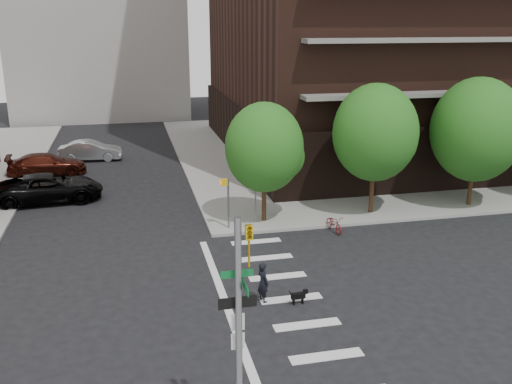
# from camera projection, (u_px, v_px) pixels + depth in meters

# --- Properties ---
(ground) EXTENTS (120.00, 120.00, 0.00)m
(ground) POSITION_uv_depth(u_px,v_px,m) (213.00, 307.00, 21.14)
(ground) COLOR black
(ground) RESTS_ON ground
(sidewalk_ne) EXTENTS (39.00, 33.00, 0.15)m
(sidewalk_ne) POSITION_uv_depth(u_px,v_px,m) (414.00, 147.00, 47.43)
(sidewalk_ne) COLOR gray
(sidewalk_ne) RESTS_ON ground
(crosswalk) EXTENTS (3.85, 13.00, 0.01)m
(crosswalk) POSITION_uv_depth(u_px,v_px,m) (271.00, 301.00, 21.61)
(crosswalk) COLOR silver
(crosswalk) RESTS_ON ground
(tree_a) EXTENTS (4.00, 4.00, 5.90)m
(tree_a) POSITION_uv_depth(u_px,v_px,m) (264.00, 148.00, 28.76)
(tree_a) COLOR #301E11
(tree_a) RESTS_ON sidewalk_ne
(tree_b) EXTENTS (4.50, 4.50, 6.65)m
(tree_b) POSITION_uv_depth(u_px,v_px,m) (375.00, 133.00, 29.89)
(tree_b) COLOR #301E11
(tree_b) RESTS_ON sidewalk_ne
(tree_c) EXTENTS (5.00, 5.00, 6.80)m
(tree_c) POSITION_uv_depth(u_px,v_px,m) (477.00, 130.00, 31.21)
(tree_c) COLOR #301E11
(tree_c) RESTS_ON sidewalk_ne
(traffic_signal) EXTENTS (0.90, 0.75, 6.00)m
(traffic_signal) POSITION_uv_depth(u_px,v_px,m) (240.00, 357.00, 13.27)
(traffic_signal) COLOR slate
(traffic_signal) RESTS_ON sidewalk_s
(pedestrian_signal) EXTENTS (2.18, 0.67, 2.60)m
(pedestrian_signal) POSITION_uv_depth(u_px,v_px,m) (234.00, 194.00, 28.49)
(pedestrian_signal) COLOR slate
(pedestrian_signal) RESTS_ON sidewalk_ne
(parked_car_black) EXTENTS (3.26, 6.21, 1.67)m
(parked_car_black) POSITION_uv_depth(u_px,v_px,m) (50.00, 188.00, 33.17)
(parked_car_black) COLOR black
(parked_car_black) RESTS_ON ground
(parked_car_maroon) EXTENTS (2.46, 5.30, 1.50)m
(parked_car_maroon) POSITION_uv_depth(u_px,v_px,m) (47.00, 164.00, 38.98)
(parked_car_maroon) COLOR #42150D
(parked_car_maroon) RESTS_ON ground
(parked_car_silver) EXTENTS (1.93, 4.72, 1.52)m
(parked_car_silver) POSITION_uv_depth(u_px,v_px,m) (90.00, 151.00, 43.01)
(parked_car_silver) COLOR #B4B9BC
(parked_car_silver) RESTS_ON ground
(scooter) EXTENTS (0.73, 1.65, 0.84)m
(scooter) POSITION_uv_depth(u_px,v_px,m) (334.00, 223.00, 28.61)
(scooter) COLOR maroon
(scooter) RESTS_ON ground
(dog_walker) EXTENTS (0.67, 0.56, 1.58)m
(dog_walker) POSITION_uv_depth(u_px,v_px,m) (263.00, 282.00, 21.36)
(dog_walker) COLOR black
(dog_walker) RESTS_ON ground
(dog) EXTENTS (0.65, 0.21, 0.55)m
(dog) POSITION_uv_depth(u_px,v_px,m) (299.00, 295.00, 21.30)
(dog) COLOR black
(dog) RESTS_ON ground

